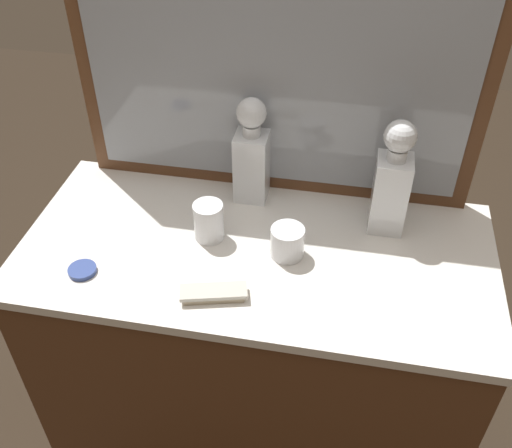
{
  "coord_description": "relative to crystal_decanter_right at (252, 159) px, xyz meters",
  "views": [
    {
      "loc": [
        0.21,
        -1.08,
        1.94
      ],
      "look_at": [
        0.0,
        0.0,
        1.02
      ],
      "focal_mm": 40.84,
      "sensor_mm": 36.0,
      "label": 1
    }
  ],
  "objects": [
    {
      "name": "crystal_decanter_right",
      "position": [
        0.0,
        0.0,
        0.0
      ],
      "size": [
        0.09,
        0.09,
        0.31
      ],
      "color": "white",
      "rests_on": "dresser"
    },
    {
      "name": "dresser",
      "position": [
        0.05,
        -0.22,
        -0.59
      ],
      "size": [
        1.21,
        0.59,
        0.94
      ],
      "color": "brown",
      "rests_on": "ground_plane"
    },
    {
      "name": "silver_brush_far_right",
      "position": [
        -0.01,
        -0.4,
        -0.11
      ],
      "size": [
        0.16,
        0.09,
        0.02
      ],
      "color": "#B7A88C",
      "rests_on": "dresser"
    },
    {
      "name": "dresser_mirror",
      "position": [
        0.05,
        0.06,
        0.23
      ],
      "size": [
        1.07,
        0.03,
        0.7
      ],
      "color": "brown",
      "rests_on": "dresser"
    },
    {
      "name": "ground_plane",
      "position": [
        0.05,
        -0.22,
        -1.06
      ],
      "size": [
        6.0,
        6.0,
        0.0
      ],
      "primitive_type": "plane",
      "color": "#2D2319"
    },
    {
      "name": "crystal_tumbler_front",
      "position": [
        -0.07,
        -0.2,
        -0.08
      ],
      "size": [
        0.08,
        0.08,
        0.1
      ],
      "color": "white",
      "rests_on": "dresser"
    },
    {
      "name": "crystal_decanter_front",
      "position": [
        0.37,
        -0.07,
        0.01
      ],
      "size": [
        0.09,
        0.09,
        0.32
      ],
      "color": "white",
      "rests_on": "dresser"
    },
    {
      "name": "porcelain_dish",
      "position": [
        -0.35,
        -0.38,
        -0.12
      ],
      "size": [
        0.07,
        0.07,
        0.01
      ],
      "color": "#33478C",
      "rests_on": "dresser"
    },
    {
      "name": "crystal_tumbler_far_right",
      "position": [
        0.13,
        -0.23,
        -0.09
      ],
      "size": [
        0.09,
        0.09,
        0.08
      ],
      "color": "white",
      "rests_on": "dresser"
    }
  ]
}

